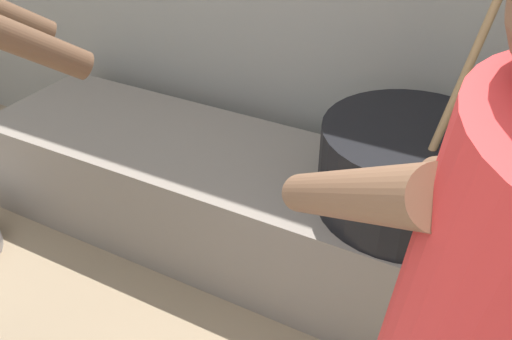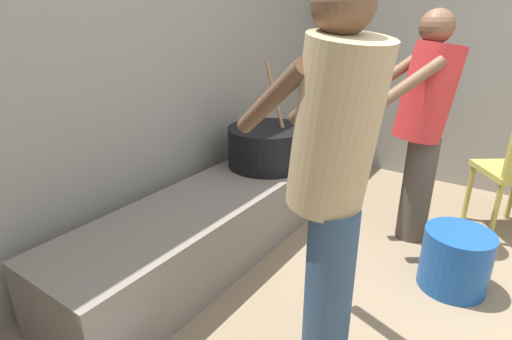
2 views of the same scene
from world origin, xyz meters
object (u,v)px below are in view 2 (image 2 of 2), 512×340
(cook_in_tan_shirt, at_px, (332,171))
(bucket_blue_plastic, at_px, (455,260))
(cooking_pot_main, at_px, (267,146))
(cook_in_red_shirt, at_px, (424,118))

(cook_in_tan_shirt, height_order, bucket_blue_plastic, cook_in_tan_shirt)
(cooking_pot_main, distance_m, cook_in_red_shirt, 1.06)
(cooking_pot_main, height_order, bucket_blue_plastic, cooking_pot_main)
(cook_in_red_shirt, bearing_deg, bucket_blue_plastic, -138.60)
(cooking_pot_main, relative_size, cook_in_tan_shirt, 0.46)
(cook_in_red_shirt, xyz_separation_m, bucket_blue_plastic, (-0.42, -0.37, -0.68))
(cooking_pot_main, height_order, cook_in_red_shirt, cook_in_red_shirt)
(cooking_pot_main, bearing_deg, cook_in_red_shirt, -71.78)
(cook_in_red_shirt, bearing_deg, cook_in_tan_shirt, 178.79)
(cook_in_tan_shirt, bearing_deg, cooking_pot_main, 42.98)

